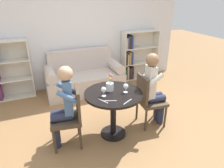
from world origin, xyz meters
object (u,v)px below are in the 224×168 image
wine_glass_right (126,87)px  chair_left (71,115)px  couch (84,78)px  chair_right (148,98)px  person_right (154,88)px  person_left (63,106)px  bookshelf_left (0,71)px  wine_glass_left (104,90)px  bookshelf_right (135,56)px  flower_vase (110,85)px

wine_glass_right → chair_left: bearing=173.0°
couch → chair_right: bearing=-69.2°
person_right → wine_glass_right: (-0.56, -0.09, 0.17)m
person_left → couch: bearing=164.5°
couch → bookshelf_left: bookshelf_left is taller
person_left → wine_glass_left: size_ratio=8.71×
couch → person_left: 1.85m
bookshelf_left → person_right: (2.42, -1.97, 0.05)m
couch → bookshelf_left: bearing=171.1°
person_left → wine_glass_left: bearing=87.2°
wine_glass_right → bookshelf_right: bearing=58.5°
couch → chair_right: couch is taller
chair_left → wine_glass_left: size_ratio=6.40×
couch → chair_right: (0.64, -1.69, 0.18)m
bookshelf_left → person_right: 3.12m
bookshelf_left → chair_left: size_ratio=1.38×
couch → chair_left: (-0.64, -1.69, 0.18)m
bookshelf_left → flower_vase: 2.55m
bookshelf_left → chair_left: 2.22m
wine_glass_left → bookshelf_left: bearing=126.8°
couch → flower_vase: (-0.02, -1.65, 0.52)m
bookshelf_right → wine_glass_left: (-1.60, -2.05, 0.25)m
flower_vase → wine_glass_left: bearing=-137.8°
bookshelf_right → chair_left: size_ratio=1.38×
bookshelf_right → flower_vase: 2.42m
chair_right → wine_glass_right: 0.59m
person_right → wine_glass_left: person_right is taller
couch → flower_vase: 1.72m
person_left → wine_glass_right: (0.90, -0.12, 0.19)m
couch → flower_vase: bearing=-90.6°
wine_glass_left → couch: bearing=84.7°
flower_vase → person_left: bearing=-178.1°
bookshelf_left → chair_left: bookshelf_left is taller
person_left → flower_vase: person_left is taller
wine_glass_left → flower_vase: flower_vase is taller
person_left → wine_glass_right: bearing=90.6°
person_left → person_right: bearing=96.9°
bookshelf_right → person_left: bookshelf_right is taller
bookshelf_right → chair_left: bookshelf_right is taller
bookshelf_left → person_left: 2.16m
chair_left → wine_glass_right: chair_left is taller
bookshelf_left → wine_glass_left: 2.56m
couch → bookshelf_right: size_ratio=1.37×
person_left → wine_glass_left: (0.57, -0.11, 0.19)m
chair_left → flower_vase: flower_vase is taller
chair_right → person_left: size_ratio=0.74×
bookshelf_right → flower_vase: bearing=-127.2°
wine_glass_left → flower_vase: 0.20m
chair_right → couch: bearing=25.7°
bookshelf_right → chair_right: 2.12m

